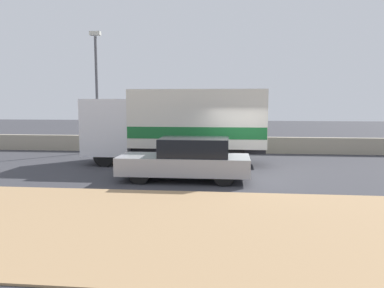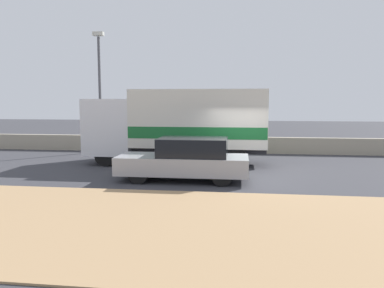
% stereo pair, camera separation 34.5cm
% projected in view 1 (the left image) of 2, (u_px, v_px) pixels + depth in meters
% --- Properties ---
extents(ground_plane, '(80.00, 80.00, 0.00)m').
position_uv_depth(ground_plane, '(240.00, 177.00, 13.47)').
color(ground_plane, '#38383D').
extents(dirt_shoulder_foreground, '(60.00, 5.95, 0.04)m').
position_uv_depth(dirt_shoulder_foreground, '(246.00, 226.00, 8.10)').
color(dirt_shoulder_foreground, tan).
rests_on(dirt_shoulder_foreground, ground_plane).
extents(stone_wall_backdrop, '(60.00, 0.35, 0.85)m').
position_uv_depth(stone_wall_backdrop, '(238.00, 145.00, 19.84)').
color(stone_wall_backdrop, '#A39984').
rests_on(stone_wall_backdrop, ground_plane).
extents(street_lamp, '(0.56, 0.28, 6.32)m').
position_uv_depth(street_lamp, '(97.00, 83.00, 19.65)').
color(street_lamp, '#4C4C51').
rests_on(street_lamp, ground_plane).
extents(box_truck, '(7.71, 2.42, 3.21)m').
position_uv_depth(box_truck, '(179.00, 123.00, 16.19)').
color(box_truck, silver).
rests_on(box_truck, ground_plane).
extents(car_hatchback, '(4.46, 1.71, 1.48)m').
position_uv_depth(car_hatchback, '(187.00, 159.00, 12.83)').
color(car_hatchback, '#9E9EA3').
rests_on(car_hatchback, ground_plane).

